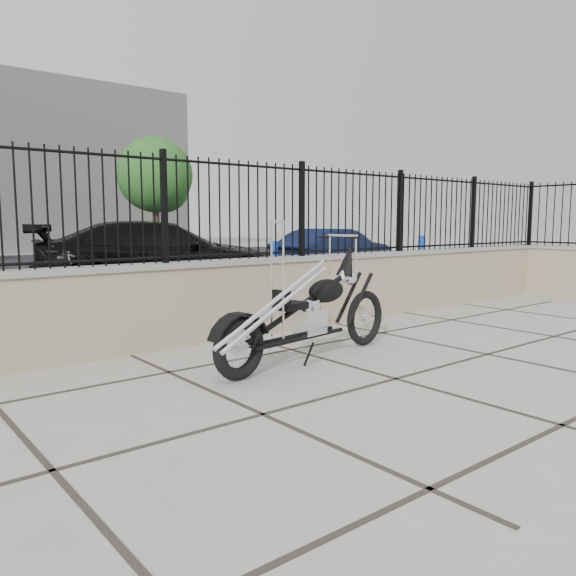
# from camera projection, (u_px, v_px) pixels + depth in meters

# --- Properties ---
(ground_plane) EXTENTS (90.00, 90.00, 0.00)m
(ground_plane) POSITION_uv_depth(u_px,v_px,m) (396.00, 379.00, 5.09)
(ground_plane) COLOR #99968E
(ground_plane) RESTS_ON ground
(parking_lot) EXTENTS (30.00, 30.00, 0.00)m
(parking_lot) POSITION_uv_depth(u_px,v_px,m) (26.00, 276.00, 14.73)
(parking_lot) COLOR black
(parking_lot) RESTS_ON ground
(retaining_wall) EXTENTS (14.00, 0.36, 0.96)m
(retaining_wall) POSITION_uv_depth(u_px,v_px,m) (240.00, 298.00, 6.96)
(retaining_wall) COLOR gray
(retaining_wall) RESTS_ON ground_plane
(iron_fence) EXTENTS (14.00, 0.08, 1.20)m
(iron_fence) POSITION_uv_depth(u_px,v_px,m) (239.00, 210.00, 6.83)
(iron_fence) COLOR black
(iron_fence) RESTS_ON retaining_wall
(chopper_motorcycle) EXTENTS (2.46, 0.77, 1.46)m
(chopper_motorcycle) POSITION_uv_depth(u_px,v_px,m) (307.00, 291.00, 5.64)
(chopper_motorcycle) COLOR black
(chopper_motorcycle) RESTS_ON ground_plane
(car_black) EXTENTS (5.33, 3.67, 1.43)m
(car_black) POSITION_uv_depth(u_px,v_px,m) (162.00, 256.00, 11.37)
(car_black) COLOR black
(car_black) RESTS_ON parking_lot
(car_blue) EXTENTS (3.88, 1.78, 1.23)m
(car_blue) POSITION_uv_depth(u_px,v_px,m) (334.00, 252.00, 14.84)
(car_blue) COLOR black
(car_blue) RESTS_ON parking_lot
(bollard_b) EXTENTS (0.16, 0.16, 1.08)m
(bollard_b) POSITION_uv_depth(u_px,v_px,m) (274.00, 272.00, 9.82)
(bollard_b) COLOR #0B3EAA
(bollard_b) RESTS_ON ground_plane
(bollard_c) EXTENTS (0.17, 0.17, 1.12)m
(bollard_c) POSITION_uv_depth(u_px,v_px,m) (421.00, 262.00, 12.05)
(bollard_c) COLOR #0D23C5
(bollard_c) RESTS_ON ground_plane
(tree_right) EXTENTS (2.73, 2.73, 4.61)m
(tree_right) POSITION_uv_depth(u_px,v_px,m) (155.00, 171.00, 20.46)
(tree_right) COLOR #382619
(tree_right) RESTS_ON ground_plane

